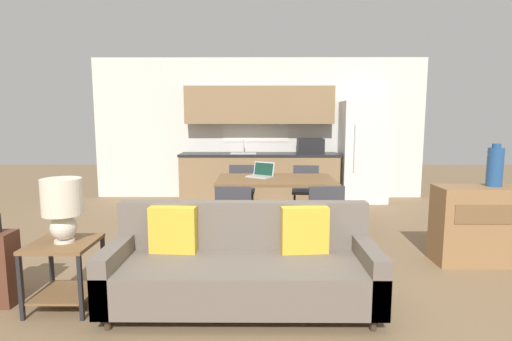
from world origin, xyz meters
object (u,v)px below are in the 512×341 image
object	(u,v)px
refrigerator	(363,152)
dining_table	(276,183)
credenza	(481,225)
couch	(242,267)
dining_chair_near_right	(323,214)
vase	(495,166)
dining_chair_far_left	(241,188)
dining_chair_far_right	(306,188)
laptop	(261,173)
side_table	(64,263)
table_lamp	(62,204)
dining_chair_near_left	(234,214)

from	to	relation	value
refrigerator	dining_table	world-z (taller)	refrigerator
credenza	couch	bearing A→B (deg)	-158.76
dining_chair_near_right	vase	bearing A→B (deg)	167.08
vase	dining_chair_far_left	distance (m)	3.41
couch	dining_chair_far_right	distance (m)	3.00
vase	dining_chair_near_right	size ratio (longest dim) A/B	0.55
credenza	dining_chair_near_right	distance (m)	1.68
laptop	couch	bearing A→B (deg)	-62.37
side_table	credenza	distance (m)	4.14
dining_table	table_lamp	xyz separation A→B (m)	(-1.83, -2.10, 0.17)
dining_chair_near_right	dining_chair_far_right	size ratio (longest dim) A/B	1.00
dining_table	couch	xyz separation A→B (m)	(-0.37, -2.06, -0.37)
credenza	vase	distance (m)	0.65
credenza	laptop	xyz separation A→B (m)	(-2.36, 1.23, 0.39)
dining_chair_far_left	dining_chair_near_right	xyz separation A→B (m)	(1.00, -1.69, 0.00)
couch	laptop	distance (m)	2.27
vase	dining_chair_near_right	distance (m)	1.89
refrigerator	dining_chair_far_right	xyz separation A→B (m)	(-1.22, -1.36, -0.45)
credenza	dining_chair_near_left	bearing A→B (deg)	175.37
vase	dining_chair_near_left	world-z (taller)	vase
table_lamp	credenza	bearing A→B (deg)	14.37
credenza	laptop	world-z (taller)	laptop
table_lamp	laptop	bearing A→B (deg)	53.99
side_table	vase	bearing A→B (deg)	14.48
refrigerator	dining_chair_near_left	size ratio (longest dim) A/B	2.26
side_table	couch	bearing A→B (deg)	1.65
credenza	vase	bearing A→B (deg)	17.60
side_table	dining_chair_near_right	xyz separation A→B (m)	(2.35, 1.27, 0.11)
credenza	dining_chair_far_right	world-z (taller)	credenza
vase	dining_chair_near_left	bearing A→B (deg)	176.37
dining_chair_near_right	laptop	world-z (taller)	laptop
table_lamp	dining_chair_near_right	xyz separation A→B (m)	(2.33, 1.26, -0.39)
table_lamp	dining_chair_far_right	bearing A→B (deg)	51.22
couch	dining_chair_near_right	distance (m)	1.51
table_lamp	laptop	xyz separation A→B (m)	(1.64, 2.25, -0.06)
credenza	dining_chair_far_right	size ratio (longest dim) A/B	1.17
dining_chair_near_left	laptop	size ratio (longest dim) A/B	2.03
refrigerator	table_lamp	distance (m)	5.55
dining_chair_far_right	dining_table	bearing A→B (deg)	-116.27
dining_table	refrigerator	bearing A→B (deg)	51.46
dining_chair_near_left	laptop	distance (m)	1.11
table_lamp	dining_chair_far_left	distance (m)	3.26
couch	refrigerator	bearing A→B (deg)	63.66
dining_chair_far_left	dining_chair_near_left	xyz separation A→B (m)	(-0.00, -1.71, 0.00)
couch	side_table	bearing A→B (deg)	-178.35
dining_chair_far_left	dining_chair_near_left	distance (m)	1.71
couch	dining_chair_far_right	bearing A→B (deg)	73.07
side_table	table_lamp	bearing A→B (deg)	15.87
laptop	table_lamp	bearing A→B (deg)	-93.78
dining_table	credenza	xyz separation A→B (m)	(2.17, -1.07, -0.28)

